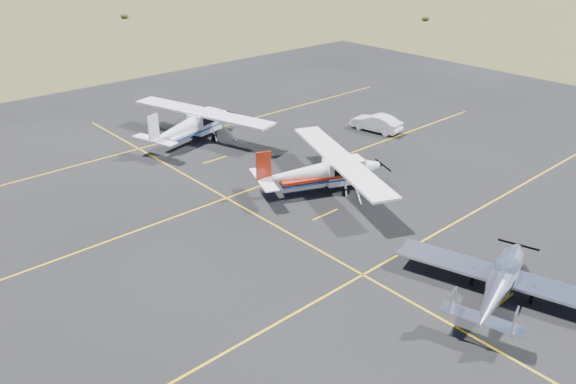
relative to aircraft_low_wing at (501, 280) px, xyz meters
name	(u,v)px	position (x,y,z in m)	size (l,w,h in m)	color
ground	(470,248)	(2.94, 3.26, -1.01)	(1600.00, 1600.00, 0.00)	#383D1C
apron	(367,202)	(2.94, 10.26, -1.01)	(72.00, 72.00, 0.02)	black
aircraft_low_wing	(501,280)	(0.00, 0.00, 0.00)	(7.16, 9.74, 2.12)	silver
aircraft_cessna	(322,171)	(2.02, 13.17, 0.36)	(8.76, 11.85, 3.09)	white
aircraft_plain	(192,124)	(0.76, 25.86, 0.40)	(8.40, 12.54, 3.19)	white
sedan	(376,123)	(13.08, 18.18, -0.32)	(1.44, 4.12, 1.36)	white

